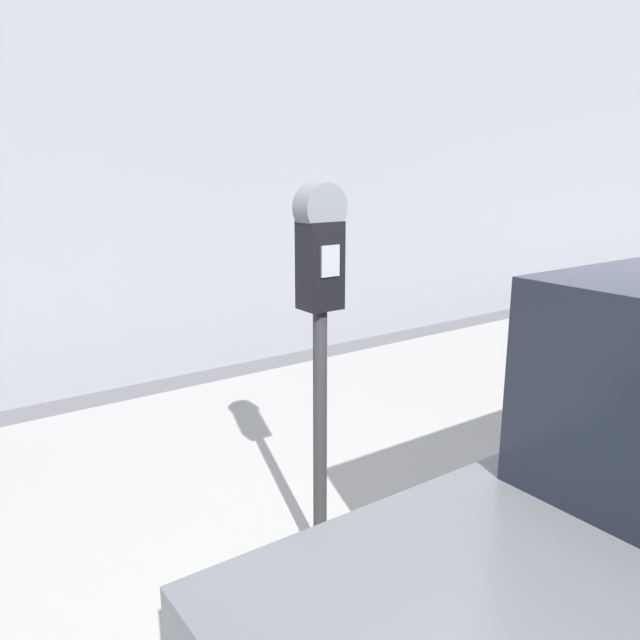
{
  "coord_description": "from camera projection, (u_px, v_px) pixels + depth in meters",
  "views": [
    {
      "loc": [
        -1.7,
        -0.81,
        1.81
      ],
      "look_at": [
        -0.28,
        1.18,
        1.21
      ],
      "focal_mm": 35.0,
      "sensor_mm": 36.0,
      "label": 1
    }
  ],
  "objects": [
    {
      "name": "sidewalk",
      "position": [
        260.0,
        466.0,
        3.76
      ],
      "size": [
        24.0,
        2.8,
        0.11
      ],
      "color": "#9E9B96",
      "rests_on": "ground_plane"
    },
    {
      "name": "parking_meter",
      "position": [
        320.0,
        301.0,
        2.5
      ],
      "size": [
        0.19,
        0.14,
        1.64
      ],
      "color": "#2D2D30",
      "rests_on": "sidewalk"
    },
    {
      "name": "building_facade",
      "position": [
        109.0,
        12.0,
        4.77
      ],
      "size": [
        24.0,
        0.3,
        5.92
      ],
      "color": "gray",
      "rests_on": "ground_plane"
    }
  ]
}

